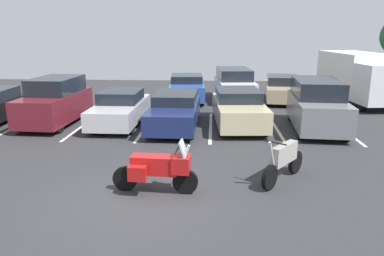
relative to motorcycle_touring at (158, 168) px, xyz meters
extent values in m
cube|color=#2D2D30|center=(-0.47, -0.41, -0.70)|extent=(44.00, 44.00, 0.10)
cylinder|color=black|center=(0.68, -0.05, -0.33)|extent=(0.64, 0.16, 0.63)
cylinder|color=black|center=(-0.85, 0.06, -0.33)|extent=(0.64, 0.16, 0.63)
cube|color=#A51414|center=(-0.09, 0.01, 0.08)|extent=(1.18, 0.49, 0.46)
cylinder|color=#B2B2B7|center=(0.56, -0.04, 0.08)|extent=(0.50, 0.10, 1.10)
cylinder|color=black|center=(0.48, -0.03, 0.49)|extent=(0.08, 0.62, 0.04)
cube|color=#A51414|center=(0.58, -0.04, 0.13)|extent=(0.47, 0.52, 0.42)
cube|color=#B2C1CC|center=(0.63, -0.04, 0.53)|extent=(0.19, 0.45, 0.39)
cube|color=#A51414|center=(-0.41, 0.38, -0.03)|extent=(0.46, 0.27, 0.36)
cube|color=#A51414|center=(-0.46, -0.32, -0.03)|extent=(0.46, 0.27, 0.36)
cylinder|color=black|center=(2.81, 0.32, -0.32)|extent=(0.49, 0.60, 0.65)
cylinder|color=black|center=(3.71, 1.54, -0.32)|extent=(0.49, 0.60, 0.65)
cube|color=gray|center=(3.26, 0.93, 0.12)|extent=(0.86, 1.05, 0.52)
cylinder|color=#B2B2B7|center=(2.88, 0.42, 0.10)|extent=(0.36, 0.45, 1.12)
cylinder|color=black|center=(2.93, 0.48, 0.56)|extent=(0.52, 0.40, 0.04)
cube|color=silver|center=(-6.94, 6.67, -0.64)|extent=(0.12, 5.05, 0.01)
cube|color=silver|center=(-4.21, 6.67, -0.64)|extent=(0.12, 5.05, 0.01)
cube|color=silver|center=(-1.48, 6.67, -0.64)|extent=(0.12, 5.05, 0.01)
cube|color=silver|center=(1.25, 6.67, -0.64)|extent=(0.12, 5.05, 0.01)
cube|color=silver|center=(3.98, 6.67, -0.64)|extent=(0.12, 5.05, 0.01)
cube|color=silver|center=(6.71, 6.67, -0.64)|extent=(0.12, 5.05, 0.01)
cylinder|color=black|center=(-7.71, 8.25, -0.34)|extent=(0.25, 0.62, 0.61)
cube|color=maroon|center=(-5.47, 6.83, 0.11)|extent=(1.98, 4.33, 1.11)
cube|color=black|center=(-5.45, 7.13, 1.00)|extent=(1.76, 2.68, 0.67)
cylinder|color=black|center=(-4.76, 5.35, -0.33)|extent=(0.25, 0.65, 0.64)
cylinder|color=black|center=(-6.30, 5.42, -0.33)|extent=(0.25, 0.65, 0.64)
cylinder|color=black|center=(-4.64, 8.24, -0.33)|extent=(0.25, 0.65, 0.64)
cylinder|color=black|center=(-6.17, 8.31, -0.33)|extent=(0.25, 0.65, 0.64)
cube|color=#B7B7BC|center=(-2.65, 6.92, -0.07)|extent=(1.83, 4.62, 0.74)
cube|color=black|center=(-2.65, 7.15, 0.55)|extent=(1.66, 2.03, 0.48)
cylinder|color=black|center=(-1.90, 5.34, -0.33)|extent=(0.23, 0.64, 0.64)
cylinder|color=black|center=(-3.42, 5.36, -0.33)|extent=(0.23, 0.64, 0.64)
cylinder|color=black|center=(-1.87, 8.48, -0.33)|extent=(0.23, 0.64, 0.64)
cylinder|color=black|center=(-3.40, 8.49, -0.33)|extent=(0.23, 0.64, 0.64)
cube|color=navy|center=(-0.24, 6.52, -0.05)|extent=(1.93, 4.87, 0.78)
cube|color=black|center=(-0.24, 7.00, 0.54)|extent=(1.75, 2.51, 0.41)
cylinder|color=black|center=(0.53, 4.86, -0.33)|extent=(0.23, 0.64, 0.64)
cylinder|color=black|center=(-1.07, 4.89, -0.33)|extent=(0.23, 0.64, 0.64)
cylinder|color=black|center=(0.58, 8.16, -0.33)|extent=(0.23, 0.64, 0.64)
cylinder|color=black|center=(-1.02, 8.18, -0.33)|extent=(0.23, 0.64, 0.64)
cube|color=#C1B289|center=(2.42, 6.88, 0.00)|extent=(2.22, 4.72, 0.84)
cube|color=black|center=(2.40, 7.22, 0.64)|extent=(1.91, 2.39, 0.45)
cylinder|color=black|center=(3.35, 5.38, -0.31)|extent=(0.27, 0.69, 0.68)
cylinder|color=black|center=(1.70, 5.27, -0.31)|extent=(0.27, 0.69, 0.68)
cylinder|color=black|center=(3.14, 8.50, -0.31)|extent=(0.27, 0.69, 0.68)
cylinder|color=black|center=(1.49, 8.39, -0.31)|extent=(0.27, 0.69, 0.68)
cube|color=slate|center=(5.55, 6.45, 0.13)|extent=(2.20, 4.53, 1.10)
cube|color=black|center=(5.58, 6.86, 1.02)|extent=(1.95, 3.14, 0.69)
cylinder|color=black|center=(6.26, 4.90, -0.31)|extent=(0.27, 0.70, 0.68)
cylinder|color=black|center=(4.63, 5.01, -0.31)|extent=(0.27, 0.70, 0.68)
cylinder|color=black|center=(6.47, 7.89, -0.31)|extent=(0.27, 0.70, 0.68)
cylinder|color=black|center=(4.85, 8.00, -0.31)|extent=(0.27, 0.70, 0.68)
cube|color=#2D519E|center=(-0.19, 12.75, -0.01)|extent=(2.23, 4.50, 0.83)
cube|color=black|center=(-0.20, 12.92, 0.61)|extent=(1.91, 2.24, 0.41)
cylinder|color=black|center=(0.74, 11.33, -0.31)|extent=(0.27, 0.69, 0.67)
cylinder|color=black|center=(-0.90, 11.21, -0.31)|extent=(0.27, 0.69, 0.67)
cylinder|color=black|center=(0.52, 14.29, -0.31)|extent=(0.27, 0.69, 0.67)
cylinder|color=black|center=(-1.12, 14.17, -0.31)|extent=(0.27, 0.69, 0.67)
cube|color=white|center=(2.54, 13.07, 0.06)|extent=(2.32, 4.66, 0.98)
cube|color=black|center=(2.52, 13.34, 0.85)|extent=(2.05, 3.27, 0.60)
cylinder|color=black|center=(3.51, 11.61, -0.32)|extent=(0.28, 0.66, 0.65)
cylinder|color=black|center=(1.84, 11.47, -0.32)|extent=(0.28, 0.66, 0.65)
cylinder|color=black|center=(3.24, 14.67, -0.32)|extent=(0.28, 0.66, 0.65)
cylinder|color=black|center=(1.57, 14.52, -0.32)|extent=(0.28, 0.66, 0.65)
cube|color=tan|center=(5.27, 12.81, -0.06)|extent=(2.28, 4.55, 0.74)
cube|color=black|center=(5.30, 13.09, 0.54)|extent=(1.92, 2.40, 0.47)
cylinder|color=black|center=(5.92, 11.25, -0.31)|extent=(0.28, 0.69, 0.67)
cylinder|color=black|center=(4.33, 11.40, -0.31)|extent=(0.28, 0.69, 0.67)
cylinder|color=black|center=(6.21, 14.22, -0.31)|extent=(0.28, 0.69, 0.67)
cylinder|color=black|center=(4.63, 14.37, -0.31)|extent=(0.28, 0.69, 0.67)
cube|color=silver|center=(9.69, 10.34, 0.70)|extent=(2.45, 2.05, 1.98)
cube|color=white|center=(9.27, 13.46, 0.90)|extent=(2.82, 4.80, 2.37)
cylinder|color=black|center=(8.76, 10.28, -0.20)|extent=(0.42, 0.93, 0.90)
cylinder|color=black|center=(10.06, 14.59, -0.20)|extent=(0.42, 0.93, 0.90)
cylinder|color=black|center=(8.21, 14.33, -0.20)|extent=(0.42, 0.93, 0.90)
camera|label=1|loc=(1.34, -8.73, 3.32)|focal=35.23mm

